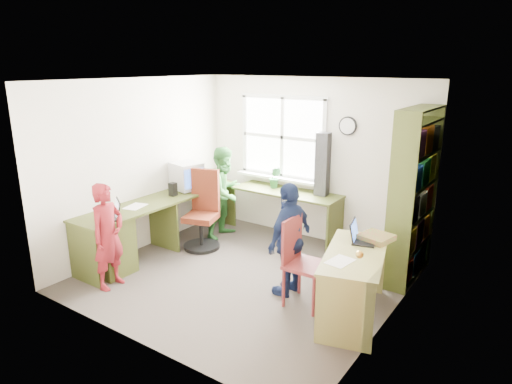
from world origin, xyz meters
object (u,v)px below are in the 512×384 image
(l_desk, at_px, (153,229))
(right_desk, at_px, (354,270))
(laptop_left, at_px, (111,214))
(potted_plant, at_px, (275,178))
(person_green, at_px, (225,192))
(swivel_chair, at_px, (203,215))
(laptop_right, at_px, (360,236))
(wooden_chair, at_px, (301,258))
(cd_tower, at_px, (323,164))
(person_red, at_px, (108,236))
(crt_monitor, at_px, (187,176))
(person_navy, at_px, (290,239))
(bookshelf, at_px, (413,200))

(l_desk, relative_size, right_desk, 2.17)
(laptop_left, relative_size, potted_plant, 1.27)
(laptop_left, xyz_separation_m, person_green, (0.31, 1.85, -0.11))
(swivel_chair, bearing_deg, potted_plant, 40.08)
(laptop_right, bearing_deg, wooden_chair, 114.20)
(right_desk, xyz_separation_m, potted_plant, (-1.95, 1.56, 0.39))
(swivel_chair, relative_size, cd_tower, 1.24)
(person_green, bearing_deg, laptop_right, -109.24)
(laptop_right, bearing_deg, laptop_left, 97.96)
(wooden_chair, bearing_deg, right_desk, 5.38)
(wooden_chair, distance_m, person_green, 2.28)
(laptop_left, bearing_deg, laptop_right, 53.20)
(swivel_chair, height_order, cd_tower, cd_tower)
(person_red, bearing_deg, laptop_right, -70.85)
(wooden_chair, height_order, laptop_right, wooden_chair)
(crt_monitor, xyz_separation_m, potted_plant, (1.04, 0.82, -0.04))
(laptop_left, height_order, person_navy, person_navy)
(right_desk, distance_m, laptop_right, 0.42)
(crt_monitor, relative_size, cd_tower, 0.55)
(right_desk, height_order, swivel_chair, swivel_chair)
(laptop_left, bearing_deg, swivel_chair, 108.79)
(right_desk, xyz_separation_m, swivel_chair, (-2.55, 0.57, -0.04))
(wooden_chair, relative_size, laptop_right, 2.58)
(bookshelf, bearing_deg, crt_monitor, -170.32)
(cd_tower, bearing_deg, laptop_left, -128.57)
(potted_plant, xyz_separation_m, person_navy, (1.14, -1.49, -0.25))
(wooden_chair, bearing_deg, crt_monitor, 160.70)
(laptop_right, xyz_separation_m, person_green, (-2.47, 0.76, -0.08))
(l_desk, xyz_separation_m, laptop_left, (-0.09, -0.57, 0.35))
(right_desk, xyz_separation_m, wooden_chair, (-0.59, -0.07, 0.01))
(person_red, bearing_deg, potted_plant, -23.32)
(laptop_right, bearing_deg, potted_plant, 43.25)
(right_desk, relative_size, laptop_left, 3.25)
(laptop_left, bearing_deg, cd_tower, 86.90)
(laptop_right, xyz_separation_m, person_red, (-2.56, -1.33, -0.14))
(swivel_chair, bearing_deg, person_navy, -34.80)
(potted_plant, relative_size, person_red, 0.26)
(right_desk, bearing_deg, potted_plant, 126.41)
(swivel_chair, bearing_deg, person_red, -112.02)
(wooden_chair, bearing_deg, laptop_left, -163.86)
(person_green, bearing_deg, right_desk, -115.21)
(bookshelf, height_order, laptop_right, bookshelf)
(swivel_chair, distance_m, laptop_left, 1.40)
(crt_monitor, distance_m, cd_tower, 2.02)
(l_desk, relative_size, person_red, 2.32)
(crt_monitor, bearing_deg, potted_plant, 52.58)
(bookshelf, height_order, crt_monitor, bookshelf)
(person_green, bearing_deg, person_red, 175.42)
(laptop_left, xyz_separation_m, potted_plant, (0.91, 2.32, 0.11))
(laptop_left, distance_m, cd_tower, 2.93)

